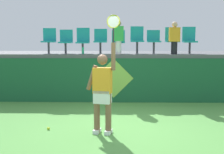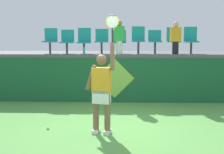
{
  "view_description": "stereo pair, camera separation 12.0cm",
  "coord_description": "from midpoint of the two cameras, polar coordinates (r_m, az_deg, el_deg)",
  "views": [
    {
      "loc": [
        -0.01,
        -6.7,
        2.03
      ],
      "look_at": [
        -0.18,
        1.12,
        1.07
      ],
      "focal_mm": 49.44,
      "sensor_mm": 36.0,
      "label": 1
    },
    {
      "loc": [
        0.11,
        -6.7,
        2.03
      ],
      "look_at": [
        -0.18,
        1.12,
        1.07
      ],
      "focal_mm": 49.44,
      "sensor_mm": 36.0,
      "label": 2
    }
  ],
  "objects": [
    {
      "name": "stadium_chair_5",
      "position": [
        10.51,
        4.33,
        7.11
      ],
      "size": [
        0.44,
        0.42,
        0.92
      ],
      "color": "#38383D",
      "rests_on": "spectator_platform"
    },
    {
      "name": "spectator_1",
      "position": [
        10.21,
        11.14,
        7.18
      ],
      "size": [
        0.34,
        0.2,
        1.04
      ],
      "color": "black",
      "rests_on": "spectator_platform"
    },
    {
      "name": "stadium_chair_8",
      "position": [
        10.75,
        13.8,
        6.85
      ],
      "size": [
        0.44,
        0.42,
        0.9
      ],
      "color": "#38383D",
      "rests_on": "spectator_platform"
    },
    {
      "name": "ground_plane",
      "position": [
        7.0,
        0.76,
        -9.86
      ],
      "size": [
        40.0,
        40.0,
        0.0
      ],
      "primitive_type": "plane",
      "color": "#519342"
    },
    {
      "name": "stadium_chair_6",
      "position": [
        10.54,
        7.39,
        6.81
      ],
      "size": [
        0.44,
        0.42,
        0.79
      ],
      "color": "#38383D",
      "rests_on": "spectator_platform"
    },
    {
      "name": "spectator_0",
      "position": [
        10.09,
        0.84,
        7.44
      ],
      "size": [
        0.34,
        0.2,
        1.09
      ],
      "color": "white",
      "rests_on": "spectator_platform"
    },
    {
      "name": "stadium_chair_7",
      "position": [
        10.64,
        10.73,
        6.93
      ],
      "size": [
        0.44,
        0.42,
        0.89
      ],
      "color": "#38383D",
      "rests_on": "spectator_platform"
    },
    {
      "name": "tennis_ball",
      "position": [
        7.2,
        -12.14,
        -9.27
      ],
      "size": [
        0.07,
        0.07,
        0.07
      ],
      "primitive_type": "sphere",
      "color": "#D1E533",
      "rests_on": "ground_plane"
    },
    {
      "name": "stadium_chair_4",
      "position": [
        10.48,
        0.85,
        6.78
      ],
      "size": [
        0.44,
        0.42,
        0.79
      ],
      "color": "#38383D",
      "rests_on": "spectator_platform"
    },
    {
      "name": "wall_signage_mount",
      "position": [
        10.0,
        -0.04,
        -4.7
      ],
      "size": [
        1.27,
        0.01,
        1.42
      ],
      "color": "#195633",
      "rests_on": "ground_plane"
    },
    {
      "name": "water_bottle",
      "position": [
        10.12,
        -5.72,
        4.87
      ],
      "size": [
        0.07,
        0.07,
        0.23
      ],
      "primitive_type": "cylinder",
      "color": "#26B272",
      "rests_on": "spectator_platform"
    },
    {
      "name": "tennis_player",
      "position": [
        6.58,
        -2.24,
        -2.28
      ],
      "size": [
        0.74,
        0.35,
        2.53
      ],
      "color": "white",
      "rests_on": "ground_plane"
    },
    {
      "name": "stadium_chair_1",
      "position": [
        10.65,
        -8.85,
        6.73
      ],
      "size": [
        0.44,
        0.42,
        0.81
      ],
      "color": "#38383D",
      "rests_on": "spectator_platform"
    },
    {
      "name": "stadium_chair_2",
      "position": [
        10.57,
        -5.73,
        6.88
      ],
      "size": [
        0.44,
        0.42,
        0.87
      ],
      "color": "#38383D",
      "rests_on": "spectator_platform"
    },
    {
      "name": "spectator_platform",
      "position": [
        11.33,
        0.96,
        4.25
      ],
      "size": [
        13.82,
        2.94,
        0.12
      ],
      "primitive_type": "cube",
      "color": "#56565B",
      "rests_on": "court_back_wall"
    },
    {
      "name": "court_back_wall",
      "position": [
        9.98,
        0.91,
        -0.58
      ],
      "size": [
        13.82,
        0.2,
        1.43
      ],
      "primitive_type": "cube",
      "color": "#195633",
      "rests_on": "ground_plane"
    },
    {
      "name": "stadium_chair_3",
      "position": [
        10.51,
        -2.47,
        6.92
      ],
      "size": [
        0.44,
        0.42,
        0.83
      ],
      "color": "#38383D",
      "rests_on": "spectator_platform"
    },
    {
      "name": "stadium_chair_0",
      "position": [
        10.77,
        -11.89,
        6.83
      ],
      "size": [
        0.44,
        0.42,
        0.86
      ],
      "color": "#38383D",
      "rests_on": "spectator_platform"
    }
  ]
}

